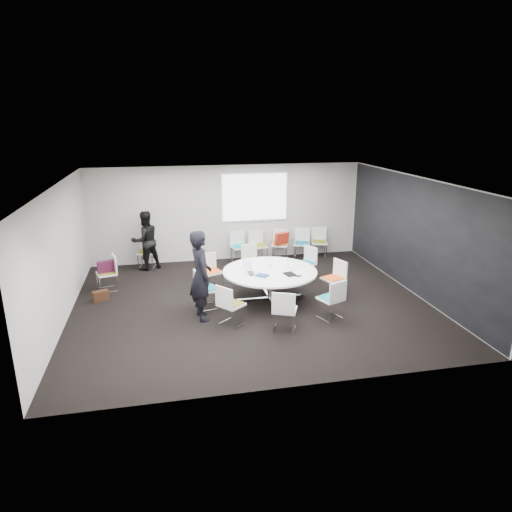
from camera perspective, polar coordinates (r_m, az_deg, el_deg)
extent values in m
cube|color=black|center=(10.62, -0.62, -5.96)|extent=(8.00, 7.00, 0.04)
cube|color=white|center=(9.86, -0.67, 9.41)|extent=(8.00, 7.00, 0.04)
cube|color=#B6B1AC|center=(13.52, -3.54, 5.39)|extent=(8.00, 0.04, 2.80)
cube|color=#B6B1AC|center=(6.92, 5.03, -6.30)|extent=(8.00, 0.04, 2.80)
cube|color=#B6B1AC|center=(10.20, -23.40, 0.08)|extent=(0.04, 7.00, 2.80)
cube|color=#B6B1AC|center=(11.58, 19.28, 2.45)|extent=(0.04, 7.00, 2.80)
cube|color=black|center=(11.57, 19.15, 2.45)|extent=(0.01, 6.94, 2.74)
cube|color=silver|center=(10.76, 1.70, -5.30)|extent=(0.90, 0.90, 0.08)
cylinder|color=silver|center=(10.64, 1.72, -3.68)|extent=(0.10, 0.10, 0.65)
cylinder|color=white|center=(10.52, 1.74, -1.92)|extent=(2.18, 2.18, 0.04)
cube|color=white|center=(13.51, -0.15, 7.35)|extent=(1.90, 0.03, 1.35)
cube|color=silver|center=(11.04, 9.55, -4.00)|extent=(0.54, 0.54, 0.42)
cube|color=white|center=(10.96, 9.61, -2.87)|extent=(0.57, 0.59, 0.04)
cube|color=#CE4913|center=(10.95, 9.62, -2.73)|extent=(0.50, 0.51, 0.03)
cube|color=white|center=(11.02, 10.49, -1.54)|extent=(0.20, 0.44, 0.42)
cube|color=silver|center=(12.05, 6.09, -2.03)|extent=(0.57, 0.57, 0.42)
cube|color=white|center=(11.97, 6.12, -0.99)|extent=(0.60, 0.61, 0.04)
cube|color=#0B6077|center=(11.96, 6.12, -0.85)|extent=(0.52, 0.53, 0.03)
cube|color=white|center=(12.05, 6.86, 0.25)|extent=(0.24, 0.43, 0.42)
cube|color=silver|center=(12.16, -0.44, -1.75)|extent=(0.51, 0.51, 0.42)
cube|color=white|center=(12.08, -0.44, -0.72)|extent=(0.56, 0.54, 0.04)
cube|color=olive|center=(12.07, -0.44, -0.59)|extent=(0.48, 0.47, 0.03)
cube|color=white|center=(12.20, -0.87, 0.58)|extent=(0.45, 0.15, 0.42)
cube|color=silver|center=(11.41, -5.54, -3.11)|extent=(0.54, 0.54, 0.42)
cube|color=white|center=(11.34, -5.57, -2.02)|extent=(0.58, 0.57, 0.04)
cube|color=#D24E16|center=(11.33, -5.57, -1.88)|extent=(0.51, 0.49, 0.03)
cube|color=white|center=(11.44, -6.07, -0.64)|extent=(0.44, 0.19, 0.42)
cube|color=silver|center=(10.34, -6.19, -5.34)|extent=(0.50, 0.50, 0.42)
cube|color=white|center=(10.25, -6.23, -4.15)|extent=(0.53, 0.54, 0.04)
cube|color=#0A6083|center=(10.24, -6.23, -4.00)|extent=(0.45, 0.47, 0.03)
cube|color=white|center=(10.11, -7.40, -3.10)|extent=(0.13, 0.46, 0.42)
cube|color=silver|center=(9.49, -3.08, -7.37)|extent=(0.59, 0.59, 0.42)
cube|color=white|center=(9.40, -3.10, -6.09)|extent=(0.63, 0.63, 0.04)
cube|color=brown|center=(9.39, -3.10, -5.92)|extent=(0.55, 0.55, 0.03)
cube|color=white|center=(9.17, -4.01, -5.16)|extent=(0.32, 0.38, 0.42)
cube|color=silver|center=(9.26, 3.58, -8.04)|extent=(0.55, 0.55, 0.42)
cube|color=white|center=(9.16, 3.61, -6.74)|extent=(0.59, 0.58, 0.04)
cube|color=red|center=(9.15, 3.61, -6.57)|extent=(0.52, 0.50, 0.03)
cube|color=white|center=(8.88, 3.46, -5.92)|extent=(0.44, 0.21, 0.42)
cube|color=silver|center=(9.89, 9.23, -6.53)|extent=(0.55, 0.55, 0.42)
cube|color=white|center=(9.80, 9.30, -5.30)|extent=(0.59, 0.58, 0.04)
cube|color=#0B7084|center=(9.79, 9.31, -5.14)|extent=(0.51, 0.50, 0.03)
cube|color=white|center=(9.58, 10.22, -4.42)|extent=(0.44, 0.20, 0.42)
cube|color=silver|center=(13.50, -2.03, 0.17)|extent=(0.50, 0.50, 0.42)
cube|color=white|center=(13.43, -2.04, 1.11)|extent=(0.54, 0.53, 0.04)
cube|color=#0A8683|center=(13.43, -2.04, 1.23)|extent=(0.47, 0.46, 0.03)
cube|color=white|center=(13.56, -2.38, 2.27)|extent=(0.46, 0.13, 0.42)
cube|color=silver|center=(13.58, 0.30, 0.29)|extent=(0.49, 0.49, 0.42)
cube|color=white|center=(13.52, 0.30, 1.22)|extent=(0.53, 0.51, 0.04)
cube|color=olive|center=(13.51, 0.30, 1.35)|extent=(0.46, 0.44, 0.03)
cube|color=white|center=(13.64, -0.03, 2.38)|extent=(0.46, 0.11, 0.42)
cube|color=silver|center=(13.75, 2.98, 0.48)|extent=(0.54, 0.54, 0.42)
cube|color=white|center=(13.69, 2.99, 1.40)|extent=(0.58, 0.57, 0.04)
cube|color=orange|center=(13.68, 2.99, 1.52)|extent=(0.50, 0.49, 0.03)
cube|color=white|center=(13.83, 3.08, 2.55)|extent=(0.45, 0.19, 0.42)
cube|color=silver|center=(13.91, 5.71, 0.61)|extent=(0.54, 0.54, 0.42)
cube|color=white|center=(13.84, 5.74, 1.52)|extent=(0.58, 0.57, 0.04)
cube|color=#0C6287|center=(13.83, 5.74, 1.64)|extent=(0.51, 0.49, 0.03)
cube|color=white|center=(13.99, 5.81, 2.66)|extent=(0.44, 0.19, 0.42)
cube|color=silver|center=(14.11, 7.88, 0.77)|extent=(0.50, 0.50, 0.42)
cube|color=white|center=(14.05, 7.92, 1.67)|extent=(0.55, 0.53, 0.04)
cube|color=olive|center=(14.04, 7.92, 1.79)|extent=(0.47, 0.46, 0.03)
cube|color=white|center=(14.19, 7.86, 2.79)|extent=(0.46, 0.14, 0.42)
cube|color=silver|center=(11.85, -18.07, -3.14)|extent=(0.52, 0.52, 0.42)
cube|color=white|center=(11.78, -18.18, -2.09)|extent=(0.55, 0.57, 0.04)
cube|color=olive|center=(11.77, -18.19, -1.95)|extent=(0.48, 0.49, 0.03)
cube|color=white|center=(11.74, -17.28, -0.88)|extent=(0.16, 0.45, 0.42)
cube|color=silver|center=(13.34, -13.47, -0.51)|extent=(0.51, 0.51, 0.42)
cube|color=white|center=(13.27, -13.53, 0.44)|extent=(0.55, 0.53, 0.04)
cube|color=olive|center=(13.26, -13.54, 0.56)|extent=(0.48, 0.46, 0.03)
cube|color=white|center=(13.41, -13.38, 1.64)|extent=(0.46, 0.14, 0.42)
imported|color=black|center=(9.56, -6.91, -2.43)|extent=(0.56, 0.76, 1.93)
imported|color=black|center=(13.02, -13.67, 1.89)|extent=(0.99, 0.90, 1.66)
imported|color=#333338|center=(10.30, -0.41, -2.16)|extent=(0.20, 0.30, 0.02)
cube|color=silver|center=(10.49, -1.12, -1.11)|extent=(0.18, 0.26, 0.22)
cube|color=black|center=(10.27, 4.25, -2.28)|extent=(0.27, 0.34, 0.02)
cube|color=navy|center=(10.15, 0.78, -2.44)|extent=(0.33, 0.32, 0.03)
cube|color=silver|center=(10.96, 4.44, -1.06)|extent=(0.35, 0.37, 0.00)
cube|color=white|center=(10.58, 6.03, -1.78)|extent=(0.34, 0.27, 0.00)
cylinder|color=white|center=(10.77, 1.77, -1.10)|extent=(0.08, 0.08, 0.09)
cube|color=black|center=(10.18, 5.38, -2.51)|extent=(0.16, 0.12, 0.01)
cube|color=#45122D|center=(11.72, -18.26, -1.26)|extent=(0.42, 0.27, 0.28)
cube|color=#331C10|center=(11.29, -18.85, -4.72)|extent=(0.39, 0.29, 0.24)
cube|color=#B02715|center=(13.42, 3.24, 2.23)|extent=(0.47, 0.29, 0.36)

